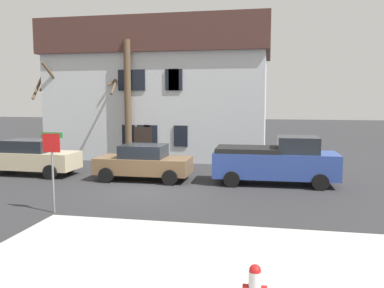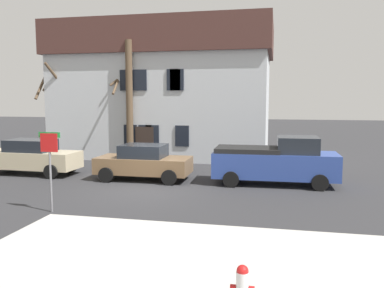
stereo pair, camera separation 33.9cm
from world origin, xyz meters
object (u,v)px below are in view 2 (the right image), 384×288
(tree_bare_mid, at_px, (129,100))
(car_beige_sedan, at_px, (31,157))
(tree_bare_near, at_px, (50,109))
(fire_hydrant, at_px, (242,285))
(building_main, at_px, (165,90))
(pickup_truck_blue, at_px, (276,161))
(car_brown_sedan, at_px, (144,162))
(street_sign_pole, at_px, (50,156))

(tree_bare_mid, xyz_separation_m, car_beige_sedan, (-3.43, -4.54, -2.79))
(tree_bare_near, distance_m, fire_hydrant, 20.98)
(building_main, relative_size, pickup_truck_blue, 2.61)
(tree_bare_mid, height_order, car_beige_sedan, tree_bare_mid)
(car_beige_sedan, distance_m, fire_hydrant, 15.70)
(tree_bare_mid, distance_m, car_brown_sedan, 6.02)
(street_sign_pole, bearing_deg, car_beige_sedan, 128.42)
(street_sign_pole, bearing_deg, tree_bare_mid, 96.67)
(car_brown_sedan, bearing_deg, tree_bare_near, 146.10)
(building_main, distance_m, street_sign_pole, 14.30)
(tree_bare_near, xyz_separation_m, car_brown_sedan, (7.89, -5.30, -2.28))
(tree_bare_near, bearing_deg, car_beige_sedan, -68.77)
(building_main, height_order, car_beige_sedan, building_main)
(car_brown_sedan, height_order, fire_hydrant, car_brown_sedan)
(car_brown_sedan, relative_size, fire_hydrant, 5.68)
(tree_bare_mid, relative_size, fire_hydrant, 9.35)
(car_brown_sedan, relative_size, street_sign_pole, 1.62)
(tree_bare_mid, xyz_separation_m, fire_hydrant, (7.90, -15.40, -3.15))
(car_beige_sedan, distance_m, car_brown_sedan, 5.90)
(pickup_truck_blue, xyz_separation_m, fire_hydrant, (-0.52, -10.92, -0.51))
(tree_bare_mid, height_order, street_sign_pole, tree_bare_mid)
(tree_bare_mid, xyz_separation_m, street_sign_pole, (1.22, -10.39, -1.80))
(pickup_truck_blue, relative_size, fire_hydrant, 7.07)
(tree_bare_mid, height_order, car_brown_sedan, tree_bare_mid)
(tree_bare_mid, xyz_separation_m, car_brown_sedan, (2.47, -4.70, -2.84))
(tree_bare_near, xyz_separation_m, street_sign_pole, (6.64, -11.00, -1.24))
(building_main, relative_size, tree_bare_mid, 1.97)
(building_main, bearing_deg, street_sign_pole, -89.60)
(building_main, height_order, tree_bare_mid, building_main)
(building_main, relative_size, car_brown_sedan, 3.25)
(pickup_truck_blue, bearing_deg, car_brown_sedan, -177.85)
(building_main, xyz_separation_m, pickup_truck_blue, (7.30, -8.17, -3.31))
(car_beige_sedan, bearing_deg, tree_bare_near, 111.23)
(building_main, bearing_deg, tree_bare_mid, -106.85)
(building_main, distance_m, tree_bare_mid, 3.91)
(tree_bare_near, xyz_separation_m, car_beige_sedan, (2.00, -5.14, -2.24))
(tree_bare_near, bearing_deg, car_brown_sedan, -33.90)
(tree_bare_near, xyz_separation_m, tree_bare_mid, (5.43, -0.60, 0.56))
(pickup_truck_blue, bearing_deg, tree_bare_mid, 151.99)
(tree_bare_near, height_order, street_sign_pole, tree_bare_near)
(car_brown_sedan, xyz_separation_m, pickup_truck_blue, (5.95, 0.22, 0.20))
(fire_hydrant, bearing_deg, pickup_truck_blue, 87.29)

